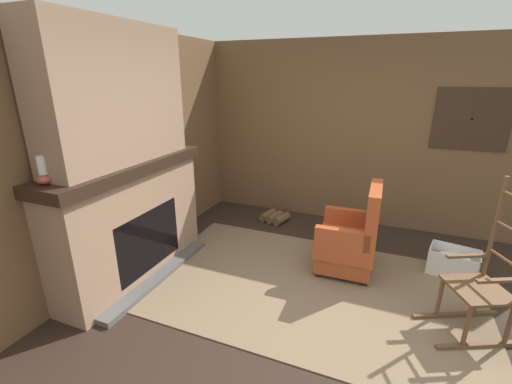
# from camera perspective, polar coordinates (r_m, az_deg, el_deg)

# --- Properties ---
(ground_plane) EXTENTS (14.00, 14.00, 0.00)m
(ground_plane) POSITION_cam_1_polar(r_m,az_deg,el_deg) (3.38, 12.87, -20.58)
(ground_plane) COLOR #2D2119
(wood_panel_wall_left) EXTENTS (0.06, 5.47, 2.61)m
(wood_panel_wall_left) POSITION_cam_1_polar(r_m,az_deg,el_deg) (3.89, -23.99, 5.20)
(wood_panel_wall_left) COLOR brown
(wood_panel_wall_left) RESTS_ON ground
(wood_panel_wall_back) EXTENTS (5.47, 0.09, 2.61)m
(wood_panel_wall_back) POSITION_cam_1_polar(r_m,az_deg,el_deg) (5.14, 19.12, 8.86)
(wood_panel_wall_back) COLOR brown
(wood_panel_wall_back) RESTS_ON ground
(fireplace_hearth) EXTENTS (0.66, 1.95, 1.29)m
(fireplace_hearth) POSITION_cam_1_polar(r_m,az_deg,el_deg) (3.91, -19.94, -4.55)
(fireplace_hearth) COLOR #9E7A60
(fireplace_hearth) RESTS_ON ground
(chimney_breast) EXTENTS (0.40, 1.62, 1.30)m
(chimney_breast) POSITION_cam_1_polar(r_m,az_deg,el_deg) (3.63, -22.44, 14.72)
(chimney_breast) COLOR #9E7A60
(chimney_breast) RESTS_ON fireplace_hearth
(area_rug) EXTENTS (3.42, 2.12, 0.01)m
(area_rug) POSITION_cam_1_polar(r_m,az_deg,el_deg) (3.79, 8.55, -15.28)
(area_rug) COLOR #7A664C
(area_rug) RESTS_ON ground
(armchair) EXTENTS (0.64, 0.71, 1.02)m
(armchair) POSITION_cam_1_polar(r_m,az_deg,el_deg) (4.01, 15.53, -7.80)
(armchair) COLOR #A84723
(armchair) RESTS_ON ground
(rocking_chair) EXTENTS (0.90, 0.73, 1.35)m
(rocking_chair) POSITION_cam_1_polar(r_m,az_deg,el_deg) (3.51, 33.61, -13.21)
(rocking_chair) COLOR brown
(rocking_chair) RESTS_ON ground
(firewood_stack) EXTENTS (0.44, 0.41, 0.12)m
(firewood_stack) POSITION_cam_1_polar(r_m,az_deg,el_deg) (5.26, 3.11, -4.17)
(firewood_stack) COLOR brown
(firewood_stack) RESTS_ON ground
(laundry_basket) EXTENTS (0.55, 0.42, 0.30)m
(laundry_basket) POSITION_cam_1_polar(r_m,az_deg,el_deg) (4.46, 30.03, -10.12)
(laundry_basket) COLOR white
(laundry_basket) RESTS_ON ground
(oil_lamp_vase) EXTENTS (0.12, 0.12, 0.23)m
(oil_lamp_vase) POSITION_cam_1_polar(r_m,az_deg,el_deg) (3.21, -31.92, 2.53)
(oil_lamp_vase) COLOR #B24C42
(oil_lamp_vase) RESTS_ON fireplace_hearth
(storage_case) EXTENTS (0.13, 0.24, 0.14)m
(storage_case) POSITION_cam_1_polar(r_m,az_deg,el_deg) (3.95, -18.90, 6.76)
(storage_case) COLOR brown
(storage_case) RESTS_ON fireplace_hearth
(decorative_plate_on_mantel) EXTENTS (0.06, 0.24, 0.24)m
(decorative_plate_on_mantel) POSITION_cam_1_polar(r_m,az_deg,el_deg) (3.71, -22.63, 6.36)
(decorative_plate_on_mantel) COLOR red
(decorative_plate_on_mantel) RESTS_ON fireplace_hearth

